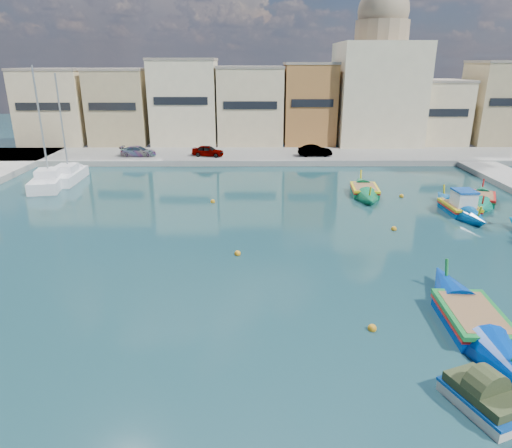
# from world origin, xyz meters

# --- Properties ---
(ground) EXTENTS (160.00, 160.00, 0.00)m
(ground) POSITION_xyz_m (0.00, 0.00, 0.00)
(ground) COLOR #113334
(ground) RESTS_ON ground
(north_quay) EXTENTS (80.00, 8.00, 0.60)m
(north_quay) POSITION_xyz_m (0.00, 32.00, 0.30)
(north_quay) COLOR gray
(north_quay) RESTS_ON ground
(north_townhouses) EXTENTS (83.20, 7.87, 10.19)m
(north_townhouses) POSITION_xyz_m (6.68, 39.36, 5.00)
(north_townhouses) COLOR beige
(north_townhouses) RESTS_ON ground
(church_block) EXTENTS (10.00, 10.00, 19.10)m
(church_block) POSITION_xyz_m (10.00, 40.00, 8.41)
(church_block) COLOR beige
(church_block) RESTS_ON ground
(parked_cars) EXTENTS (23.05, 2.19, 1.20)m
(parked_cars) POSITION_xyz_m (-9.45, 30.50, 1.18)
(parked_cars) COLOR #4C1919
(parked_cars) RESTS_ON north_quay
(luzzu_blue_cabin) EXTENTS (2.13, 7.83, 2.75)m
(luzzu_blue_cabin) POSITION_xyz_m (9.52, 12.31, 0.34)
(luzzu_blue_cabin) COLOR #0054A3
(luzzu_blue_cabin) RESTS_ON ground
(luzzu_cyan_mid) EXTENTS (4.86, 7.57, 2.23)m
(luzzu_cyan_mid) POSITION_xyz_m (12.36, 14.85, 0.23)
(luzzu_cyan_mid) COLOR #0B7858
(luzzu_cyan_mid) RESTS_ON ground
(luzzu_green) EXTENTS (2.71, 7.94, 2.46)m
(luzzu_green) POSITION_xyz_m (3.78, 17.17, 0.26)
(luzzu_green) COLOR #0A7041
(luzzu_green) RESTS_ON ground
(luzzu_blue_south) EXTENTS (2.66, 9.54, 2.73)m
(luzzu_blue_south) POSITION_xyz_m (3.59, -2.83, 0.28)
(luzzu_blue_south) COLOR #0033A3
(luzzu_blue_south) RESTS_ON ground
(tender_near) EXTENTS (2.22, 2.90, 1.27)m
(tender_near) POSITION_xyz_m (1.79, -7.49, 0.39)
(tender_near) COLOR beige
(tender_near) RESTS_ON ground
(yacht_north) EXTENTS (2.34, 7.69, 10.20)m
(yacht_north) POSITION_xyz_m (-22.41, 23.42, 0.40)
(yacht_north) COLOR white
(yacht_north) RESTS_ON ground
(yacht_midnorth) EXTENTS (3.70, 7.99, 10.91)m
(yacht_midnorth) POSITION_xyz_m (-23.44, 21.12, 0.43)
(yacht_midnorth) COLOR white
(yacht_midnorth) RESTS_ON ground
(mooring_buoys) EXTENTS (21.86, 19.75, 0.36)m
(mooring_buoys) POSITION_xyz_m (1.33, 7.60, 0.08)
(mooring_buoys) COLOR orange
(mooring_buoys) RESTS_ON ground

